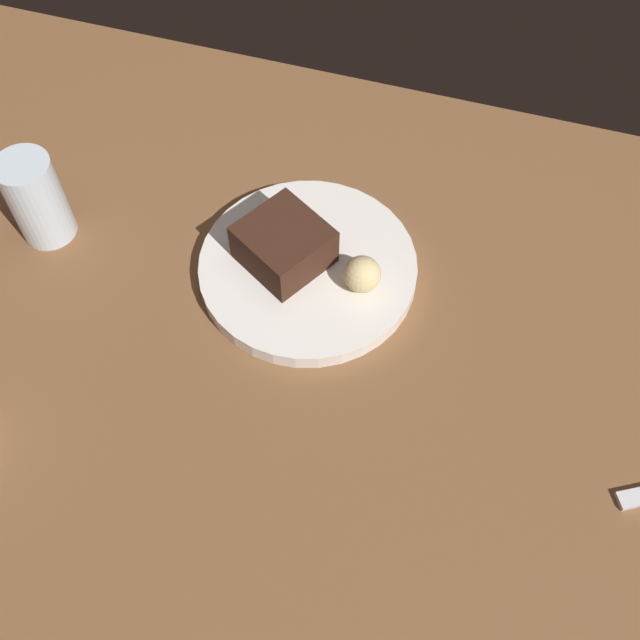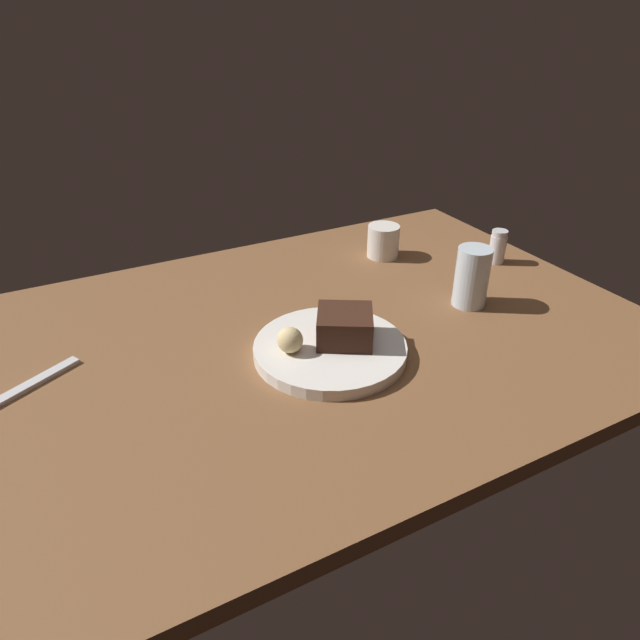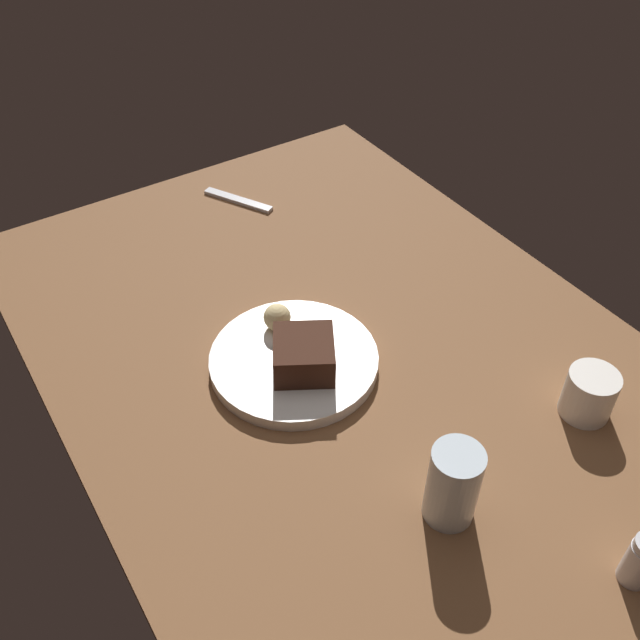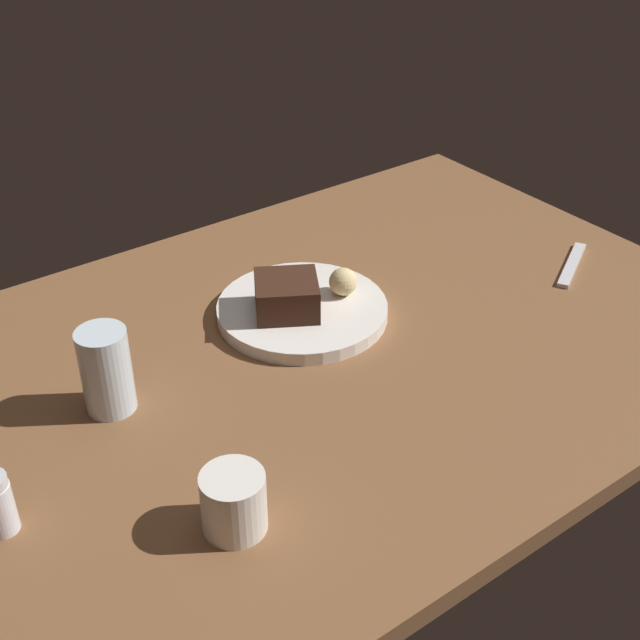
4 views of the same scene
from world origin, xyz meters
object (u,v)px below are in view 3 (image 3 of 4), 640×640
object	(u,v)px
chocolate_cake_slice	(304,355)
coffee_cup	(589,394)
dessert_spoon	(238,200)
bread_roll	(277,317)
water_glass	(453,485)
dessert_plate	(294,361)

from	to	relation	value
chocolate_cake_slice	coffee_cup	bearing A→B (deg)	47.45
chocolate_cake_slice	dessert_spoon	distance (cm)	49.19
bread_roll	water_glass	distance (cm)	38.83
dessert_plate	coffee_cup	world-z (taller)	coffee_cup
coffee_cup	water_glass	bearing A→B (deg)	-85.71
dessert_plate	dessert_spoon	world-z (taller)	dessert_plate
dessert_spoon	coffee_cup	bearing A→B (deg)	-16.80
dessert_plate	chocolate_cake_slice	size ratio (longest dim) A/B	2.81
bread_roll	dessert_plate	bearing A→B (deg)	-9.94
chocolate_cake_slice	dessert_spoon	bearing A→B (deg)	163.38
dessert_plate	chocolate_cake_slice	bearing A→B (deg)	1.87
chocolate_cake_slice	bread_roll	size ratio (longest dim) A/B	2.12
chocolate_cake_slice	dessert_spoon	size ratio (longest dim) A/B	0.60
dessert_plate	coffee_cup	size ratio (longest dim) A/B	3.51
water_glass	coffee_cup	xyz separation A→B (cm)	(-2.02, 26.88, -2.15)
chocolate_cake_slice	water_glass	size ratio (longest dim) A/B	0.78
bread_roll	coffee_cup	world-z (taller)	coffee_cup
water_glass	coffee_cup	size ratio (longest dim) A/B	1.59
coffee_cup	dessert_plate	bearing A→B (deg)	-135.24
dessert_spoon	chocolate_cake_slice	bearing A→B (deg)	-45.35
chocolate_cake_slice	coffee_cup	xyz separation A→B (cm)	(27.25, 29.68, -1.01)
chocolate_cake_slice	water_glass	world-z (taller)	water_glass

